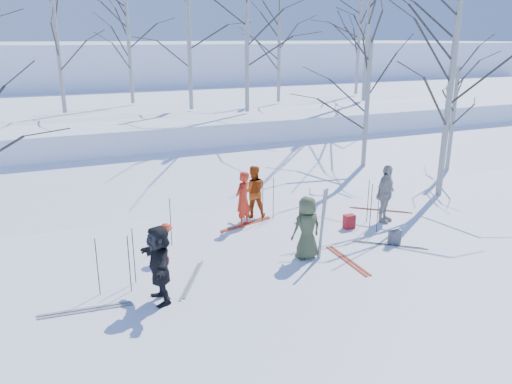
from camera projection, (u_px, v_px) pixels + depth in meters
name	position (u px, v px, depth m)	size (l,w,h in m)	color
ground	(279.00, 255.00, 13.06)	(120.00, 120.00, 0.00)	white
snow_ramp	(199.00, 182.00, 19.14)	(70.00, 9.50, 1.40)	white
snow_plateau	(144.00, 121.00, 27.64)	(70.00, 18.00, 2.20)	white
far_hill	(97.00, 77.00, 45.72)	(90.00, 30.00, 6.00)	white
skier_olive_center	(307.00, 228.00, 12.67)	(0.80, 0.52, 1.65)	#404A2C
skier_red_north	(243.00, 199.00, 14.84)	(0.62, 0.40, 1.69)	red
skier_redor_behind	(253.00, 191.00, 15.65)	(0.80, 0.63, 1.65)	#B2440D
skier_red_seated	(166.00, 242.00, 12.68)	(0.63, 0.36, 0.97)	red
skier_cream_east	(385.00, 194.00, 15.16)	(1.05, 0.44, 1.79)	beige
skier_grey_west	(159.00, 264.00, 10.54)	(1.60, 0.51, 1.73)	black
dog	(310.00, 215.00, 15.36)	(0.24, 0.52, 0.44)	black
upright_ski_left	(322.00, 225.00, 12.51)	(0.07, 0.02, 1.90)	silver
upright_ski_right	(323.00, 223.00, 12.61)	(0.07, 0.02, 1.90)	silver
ski_pair_a	(390.00, 245.00, 13.66)	(1.59, 1.37, 0.02)	silver
ski_pair_b	(348.00, 260.00, 12.71)	(0.26, 1.91, 0.02)	#A63017
ski_pair_c	(192.00, 280.00, 11.70)	(1.12, 1.75, 0.02)	silver
ski_pair_d	(85.00, 310.00, 10.40)	(1.91, 0.38, 0.02)	silver
ski_pair_e	(246.00, 224.00, 15.16)	(1.88, 0.73, 0.02)	#A63017
ski_pair_f	(381.00, 210.00, 16.42)	(1.59, 1.37, 0.02)	#A63017
ski_pole_a	(97.00, 267.00, 10.86)	(0.02, 0.02, 1.34)	black
ski_pole_b	(273.00, 199.00, 15.45)	(0.02, 0.02, 1.34)	black
ski_pole_c	(378.00, 210.00, 14.42)	(0.02, 0.02, 1.34)	black
ski_pole_d	(371.00, 206.00, 14.77)	(0.02, 0.02, 1.34)	black
ski_pole_e	(263.00, 201.00, 15.26)	(0.02, 0.02, 1.34)	black
ski_pole_f	(134.00, 256.00, 11.40)	(0.02, 0.02, 1.34)	black
ski_pole_g	(129.00, 264.00, 11.00)	(0.02, 0.02, 1.34)	black
ski_pole_h	(171.00, 222.00, 13.50)	(0.02, 0.02, 1.34)	black
ski_pole_i	(368.00, 201.00, 15.23)	(0.02, 0.02, 1.34)	black
backpack_red	(349.00, 222.00, 14.82)	(0.32, 0.22, 0.42)	#A3191D
backpack_grey	(395.00, 237.00, 13.71)	(0.30, 0.20, 0.38)	#53545A
backpack_dark	(305.00, 215.00, 15.44)	(0.34, 0.24, 0.40)	black
birch_plateau_a	(58.00, 52.00, 21.70)	(4.28, 4.28, 5.25)	silver
birch_plateau_b	(247.00, 46.00, 22.02)	(4.62, 4.62, 5.74)	silver
birch_plateau_c	(129.00, 54.00, 25.05)	(4.03, 4.03, 4.90)	silver
birch_plateau_e	(279.00, 58.00, 25.65)	(3.76, 3.76, 4.52)	silver
birch_plateau_g	(358.00, 47.00, 29.17)	(4.43, 4.43, 5.47)	silver
birch_plateau_h	(189.00, 49.00, 22.85)	(4.42, 4.42, 5.45)	silver
birch_plateau_i	(369.00, 17.00, 25.53)	(6.53, 6.53, 8.47)	silver
birch_edge_b	(450.00, 94.00, 17.01)	(5.62, 5.62, 7.17)	silver
birch_edge_c	(452.00, 122.00, 20.29)	(3.64, 3.64, 4.34)	silver
birch_edge_e	(367.00, 109.00, 19.65)	(4.44, 4.44, 5.49)	silver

